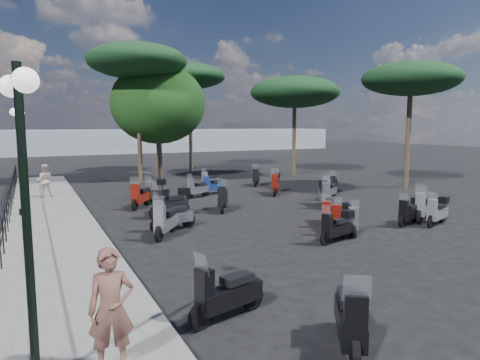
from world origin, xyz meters
name	(u,v)px	position (x,y,z in m)	size (l,w,h in m)	color
ground	(250,225)	(0.00, 0.00, 0.00)	(120.00, 120.00, 0.00)	black
sidewalk	(50,224)	(-6.50, 3.00, 0.07)	(3.00, 30.00, 0.15)	#5E5C5A
railing	(7,206)	(-7.80, 2.80, 0.90)	(0.04, 26.04, 1.10)	black
lamp_post_0	(26,208)	(-7.13, -7.47, 2.56)	(0.47, 1.23, 4.22)	black
lamp_post_1	(20,153)	(-7.35, 4.88, 2.54)	(0.50, 1.21, 4.19)	black
lamp_post_2	(21,144)	(-7.41, 12.29, 2.62)	(0.55, 1.25, 4.33)	black
woman	(111,310)	(-6.15, -7.55, 1.03)	(0.64, 0.42, 1.77)	brown
pedestrian_far	(45,181)	(-6.44, 9.08, 0.95)	(0.77, 0.60, 1.59)	#C0A6A4
scooter_0	(351,321)	(-2.62, -8.47, 0.52)	(1.17, 1.61, 1.49)	black
scooter_1	(226,295)	(-3.93, -6.57, 0.48)	(1.72, 0.73, 1.39)	black
scooter_2	(166,222)	(-3.22, -0.31, 0.50)	(1.19, 1.53, 1.45)	black
scooter_3	(172,217)	(-2.77, 0.48, 0.48)	(1.71, 0.63, 1.37)	black
scooter_4	(162,203)	(-2.37, 3.09, 0.48)	(0.97, 1.43, 1.27)	black
scooter_5	(140,197)	(-2.79, 4.98, 0.50)	(1.17, 1.54, 1.45)	black
scooter_7	(337,228)	(1.35, -3.24, 0.46)	(1.52, 0.65, 1.23)	black
scooter_8	(170,203)	(-2.18, 2.56, 0.55)	(1.79, 0.78, 1.45)	black
scooter_9	(155,192)	(-1.84, 5.98, 0.51)	(1.30, 1.34, 1.35)	black
scooter_10	(197,189)	(0.40, 6.39, 0.44)	(1.46, 0.83, 1.25)	black
scooter_12	(349,220)	(2.41, -2.58, 0.47)	(0.89, 1.44, 1.24)	black
scooter_13	(328,212)	(2.58, -1.22, 0.45)	(1.18, 1.17, 1.20)	black
scooter_14	(223,199)	(0.19, 2.78, 0.50)	(1.00, 1.65, 1.43)	black
scooter_15	(213,186)	(1.51, 7.05, 0.43)	(1.47, 0.81, 1.25)	black
scooter_17	(437,212)	(6.08, -3.04, 0.48)	(1.56, 0.77, 1.29)	black
scooter_18	(337,219)	(2.13, -2.30, 0.46)	(1.23, 1.28, 1.33)	black
scooter_19	(324,194)	(4.63, 1.67, 0.54)	(1.11, 1.63, 1.44)	black
scooter_20	(276,184)	(4.42, 5.50, 0.55)	(1.22, 1.57, 1.45)	black
scooter_21	(210,181)	(2.24, 9.20, 0.42)	(1.45, 0.75, 1.21)	black
scooter_23	(423,208)	(6.15, -2.34, 0.50)	(1.62, 1.07, 1.45)	black
scooter_24	(410,212)	(5.21, -2.56, 0.47)	(1.51, 0.73, 1.24)	black
scooter_25	(329,191)	(6.03, 3.09, 0.43)	(1.37, 0.92, 1.23)	black
scooter_26	(334,185)	(7.39, 4.48, 0.44)	(1.20, 1.19, 1.27)	black
scooter_27	(256,178)	(5.10, 8.85, 0.47)	(1.05, 1.48, 1.36)	black
broadleaf_tree	(158,104)	(0.95, 15.11, 5.03)	(6.36, 6.36, 7.74)	#38281E
pine_0	(190,77)	(4.60, 18.86, 7.37)	(5.55, 5.55, 8.38)	#38281E
pine_1	(295,92)	(10.00, 12.25, 5.90)	(6.33, 6.33, 7.03)	#38281E
pine_2	(137,61)	(-0.67, 13.85, 7.54)	(6.21, 6.21, 8.66)	#38281E
pine_3	(411,79)	(12.42, 4.22, 6.17)	(5.46, 5.46, 7.15)	#38281E
distant_hills	(88,142)	(0.00, 45.00, 1.50)	(70.00, 8.00, 3.00)	gray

